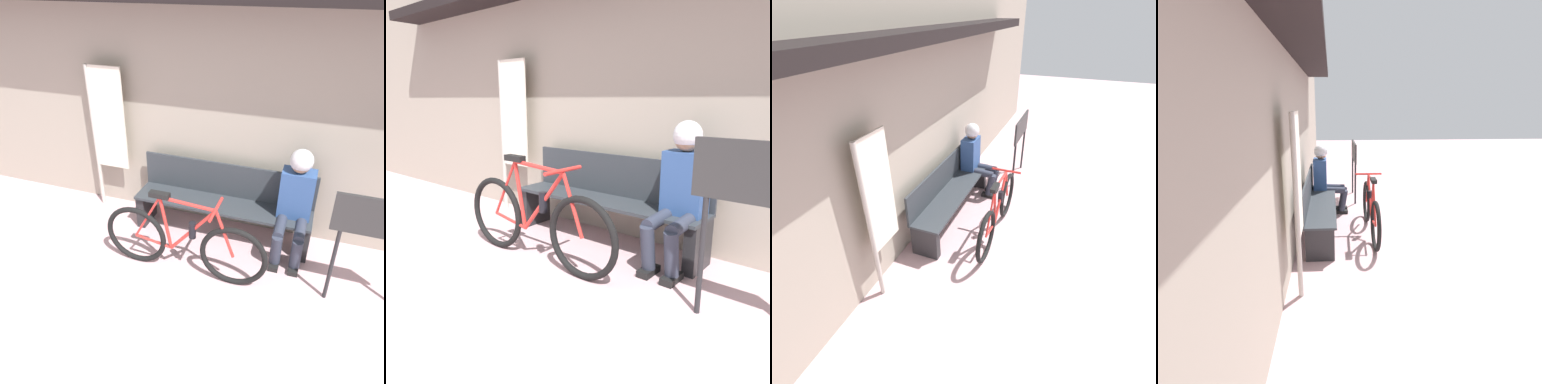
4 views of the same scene
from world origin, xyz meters
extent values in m
cube|color=#9E9384|center=(0.00, 2.89, 1.60)|extent=(12.00, 0.12, 3.20)
cube|color=#2D3338|center=(0.39, 2.50, 0.42)|extent=(1.98, 0.42, 0.03)
cube|color=#2D3338|center=(0.39, 2.70, 0.64)|extent=(1.98, 0.03, 0.40)
cube|color=#232326|center=(-0.55, 2.50, 0.20)|extent=(0.10, 0.36, 0.41)
cube|color=#232326|center=(1.33, 2.50, 0.20)|extent=(0.10, 0.36, 0.41)
torus|color=black|center=(-0.32, 1.78, 0.33)|extent=(0.67, 0.06, 0.67)
torus|color=black|center=(0.71, 1.78, 0.33)|extent=(0.67, 0.06, 0.67)
cylinder|color=red|center=(0.25, 1.78, 0.83)|extent=(0.56, 0.03, 0.07)
cylinder|color=red|center=(0.30, 1.78, 0.54)|extent=(0.48, 0.03, 0.56)
cylinder|color=red|center=(0.02, 1.78, 0.56)|extent=(0.14, 0.03, 0.58)
cylinder|color=red|center=(-0.12, 1.78, 0.30)|extent=(0.39, 0.03, 0.09)
cylinder|color=red|center=(-0.17, 1.78, 0.59)|extent=(0.31, 0.02, 0.53)
cylinder|color=red|center=(0.62, 1.78, 0.57)|extent=(0.21, 0.03, 0.49)
cube|color=black|center=(-0.03, 1.78, 0.87)|extent=(0.20, 0.07, 0.05)
cylinder|color=red|center=(0.52, 1.78, 0.84)|extent=(0.03, 0.40, 0.03)
cylinder|color=black|center=(0.30, 1.78, 0.54)|extent=(0.07, 0.07, 0.17)
cylinder|color=#2D3342|center=(1.07, 2.31, 0.43)|extent=(0.11, 0.39, 0.13)
cylinder|color=#2D3342|center=(1.07, 2.15, 0.24)|extent=(0.11, 0.17, 0.38)
cube|color=black|center=(1.07, 2.18, 0.03)|extent=(0.10, 0.22, 0.06)
cylinder|color=#2D3342|center=(1.27, 2.31, 0.43)|extent=(0.11, 0.39, 0.13)
cylinder|color=#2D3342|center=(1.27, 2.15, 0.24)|extent=(0.11, 0.17, 0.38)
cube|color=black|center=(1.27, 2.18, 0.03)|extent=(0.10, 0.22, 0.06)
cube|color=#2D4C84|center=(1.17, 2.54, 0.70)|extent=(0.34, 0.22, 0.52)
sphere|color=#9E7556|center=(1.17, 2.52, 1.06)|extent=(0.20, 0.20, 0.20)
sphere|color=silver|center=(1.17, 2.52, 1.09)|extent=(0.23, 0.23, 0.23)
cylinder|color=#B7B2A8|center=(-1.27, 2.67, 0.90)|extent=(0.05, 0.05, 1.80)
cube|color=silver|center=(-1.05, 2.67, 1.19)|extent=(0.40, 0.02, 1.22)
cylinder|color=#232326|center=(1.59, 1.90, 0.39)|extent=(0.04, 0.04, 0.79)
camera|label=1|loc=(1.26, -0.94, 2.68)|focal=35.00mm
camera|label=2|loc=(2.40, -0.29, 1.36)|focal=35.00mm
camera|label=3|loc=(-3.05, 1.00, 2.73)|focal=28.00mm
camera|label=4|loc=(-3.90, 2.34, 1.87)|focal=28.00mm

